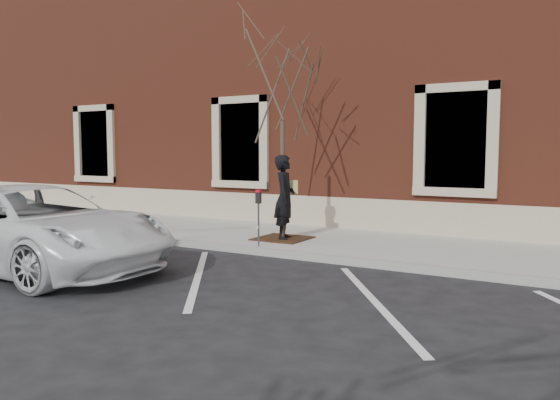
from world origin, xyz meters
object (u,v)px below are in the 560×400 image
Objects in this scene: man at (285,197)px; parking_meter at (258,207)px; sapling at (283,88)px; white_truck at (33,228)px.

parking_meter is at bearing 156.16° from man.
white_truck is (-2.63, -4.47, -2.77)m from sapling.
sapling is (-0.03, 1.06, 2.56)m from parking_meter.
sapling reaches higher than white_truck.
parking_meter is (-0.04, -1.03, -0.13)m from man.
sapling is 0.88× the size of white_truck.
parking_meter is 2.77m from sapling.
parking_meter is 0.25× the size of sapling.
sapling is at bearing 45.26° from man.
man is 0.39× the size of sapling.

